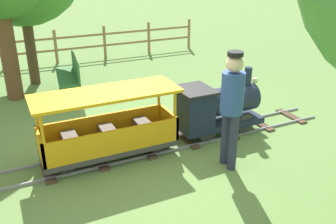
% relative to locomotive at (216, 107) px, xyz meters
% --- Properties ---
extents(ground_plane, '(60.00, 60.00, 0.00)m').
position_rel_locomotive_xyz_m(ground_plane, '(0.00, -1.01, -0.49)').
color(ground_plane, '#608442').
extents(track, '(0.66, 5.70, 0.04)m').
position_rel_locomotive_xyz_m(track, '(0.00, -0.87, -0.47)').
color(track, gray).
rests_on(track, ground_plane).
extents(locomotive, '(0.62, 1.45, 1.02)m').
position_rel_locomotive_xyz_m(locomotive, '(0.00, 0.00, 0.00)').
color(locomotive, '#192338').
rests_on(locomotive, ground_plane).
extents(passenger_car, '(0.72, 2.00, 0.97)m').
position_rel_locomotive_xyz_m(passenger_car, '(0.00, -1.77, -0.06)').
color(passenger_car, '#3F3F3F').
rests_on(passenger_car, ground_plane).
extents(conductor_person, '(0.30, 0.30, 1.62)m').
position_rel_locomotive_xyz_m(conductor_person, '(0.91, -0.36, 0.47)').
color(conductor_person, '#282D47').
rests_on(conductor_person, ground_plane).
extents(park_bench, '(1.34, 0.56, 0.82)m').
position_rel_locomotive_xyz_m(park_bench, '(-2.78, -1.73, -0.07)').
color(park_bench, '#2D6B33').
rests_on(park_bench, ground_plane).
extents(fence_section, '(0.08, 6.78, 0.90)m').
position_rel_locomotive_xyz_m(fence_section, '(-5.48, -0.87, -0.00)').
color(fence_section, '#93754C').
rests_on(fence_section, ground_plane).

